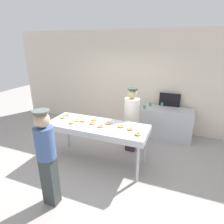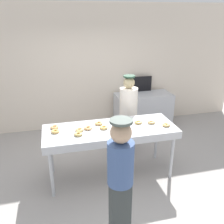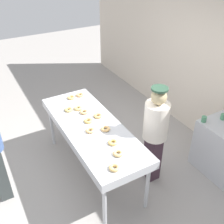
# 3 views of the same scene
# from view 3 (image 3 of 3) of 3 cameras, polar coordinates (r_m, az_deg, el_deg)

# --- Properties ---
(ground_plane) EXTENTS (16.00, 16.00, 0.00)m
(ground_plane) POSITION_cam_3_polar(r_m,az_deg,el_deg) (4.59, -3.92, -12.34)
(ground_plane) COLOR #9E9993
(back_wall) EXTENTS (8.00, 0.12, 2.98)m
(back_wall) POSITION_cam_3_polar(r_m,az_deg,el_deg) (4.99, 20.08, 10.24)
(back_wall) COLOR beige
(back_wall) RESTS_ON ground
(fryer_conveyor) EXTENTS (2.22, 0.82, 0.93)m
(fryer_conveyor) POSITION_cam_3_polar(r_m,az_deg,el_deg) (4.02, -4.37, -3.72)
(fryer_conveyor) COLOR #B7BABF
(fryer_conveyor) RESTS_ON ground
(glazed_donut_0) EXTENTS (0.19, 0.19, 0.04)m
(glazed_donut_0) POSITION_cam_3_polar(r_m,az_deg,el_deg) (4.26, -6.02, 0.03)
(glazed_donut_0) COLOR #EDB06F
(glazed_donut_0) RESTS_ON fryer_conveyor
(glazed_donut_1) EXTENTS (0.15, 0.15, 0.04)m
(glazed_donut_1) POSITION_cam_3_polar(r_m,az_deg,el_deg) (3.46, 1.28, -8.83)
(glazed_donut_1) COLOR #E0B66E
(glazed_donut_1) RESTS_ON fryer_conveyor
(glazed_donut_2) EXTENTS (0.19, 0.19, 0.04)m
(glazed_donut_2) POSITION_cam_3_polar(r_m,az_deg,el_deg) (4.05, -5.10, -1.85)
(glazed_donut_2) COLOR #EABA60
(glazed_donut_2) RESTS_ON fryer_conveyor
(glazed_donut_3) EXTENTS (0.19, 0.19, 0.04)m
(glazed_donut_3) POSITION_cam_3_polar(r_m,az_deg,el_deg) (4.37, -7.27, 0.81)
(glazed_donut_3) COLOR #DDB86E
(glazed_donut_3) RESTS_ON fryer_conveyor
(glazed_donut_4) EXTENTS (0.16, 0.16, 0.04)m
(glazed_donut_4) POSITION_cam_3_polar(r_m,az_deg,el_deg) (4.69, -8.71, 3.10)
(glazed_donut_4) COLOR #ECBA65
(glazed_donut_4) RESTS_ON fryer_conveyor
(glazed_donut_5) EXTENTS (0.17, 0.17, 0.04)m
(glazed_donut_5) POSITION_cam_3_polar(r_m,az_deg,el_deg) (3.85, -4.69, -3.95)
(glazed_donut_5) COLOR #E6B26E
(glazed_donut_5) RESTS_ON fryer_conveyor
(glazed_donut_6) EXTENTS (0.17, 0.17, 0.04)m
(glazed_donut_6) POSITION_cam_3_polar(r_m,az_deg,el_deg) (4.15, -3.02, -0.80)
(glazed_donut_6) COLOR #E6AE63
(glazed_donut_6) RESTS_ON fryer_conveyor
(glazed_donut_7) EXTENTS (0.16, 0.16, 0.04)m
(glazed_donut_7) POSITION_cam_3_polar(r_m,az_deg,el_deg) (3.87, -1.41, -3.60)
(glazed_donut_7) COLOR #E9B66F
(glazed_donut_7) RESTS_ON fryer_conveyor
(glazed_donut_8) EXTENTS (0.15, 0.15, 0.04)m
(glazed_donut_8) POSITION_cam_3_polar(r_m,az_deg,el_deg) (4.35, -9.26, 0.51)
(glazed_donut_8) COLOR #DCB967
(glazed_donut_8) RESTS_ON fryer_conveyor
(glazed_donut_9) EXTENTS (0.18, 0.18, 0.04)m
(glazed_donut_9) POSITION_cam_3_polar(r_m,az_deg,el_deg) (4.75, -6.88, 3.66)
(glazed_donut_9) COLOR #E4AC6B
(glazed_donut_9) RESTS_ON fryer_conveyor
(glazed_donut_10) EXTENTS (0.18, 0.18, 0.04)m
(glazed_donut_10) POSITION_cam_3_polar(r_m,az_deg,el_deg) (3.63, 0.18, -6.50)
(glazed_donut_10) COLOR #EBBA60
(glazed_donut_10) RESTS_ON fryer_conveyor
(glazed_donut_11) EXTENTS (0.17, 0.17, 0.04)m
(glazed_donut_11) POSITION_cam_3_polar(r_m,az_deg,el_deg) (3.27, 0.48, -11.83)
(glazed_donut_11) COLOR #E2B567
(glazed_donut_11) RESTS_ON fryer_conveyor
(worker_baker) EXTENTS (0.36, 0.36, 1.62)m
(worker_baker) POSITION_cam_3_polar(r_m,az_deg,el_deg) (3.93, 9.24, -3.79)
(worker_baker) COLOR #392531
(worker_baker) RESTS_ON ground
(paper_cup_1) EXTENTS (0.08, 0.08, 0.09)m
(paper_cup_1) POSITION_cam_3_polar(r_m,az_deg,el_deg) (4.55, 22.64, -0.93)
(paper_cup_1) COLOR #4C8C66
(paper_cup_1) RESTS_ON prep_counter
(paper_cup_2) EXTENTS (0.08, 0.08, 0.09)m
(paper_cup_2) POSITION_cam_3_polar(r_m,az_deg,el_deg) (4.38, 19.07, -1.45)
(paper_cup_2) COLOR #4C8C66
(paper_cup_2) RESTS_ON prep_counter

